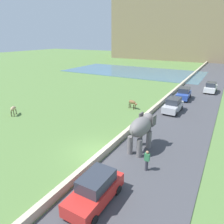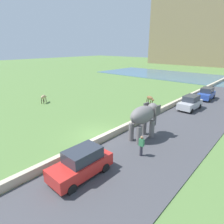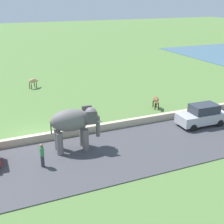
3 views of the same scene
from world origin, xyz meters
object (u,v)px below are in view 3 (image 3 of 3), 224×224
at_px(cow_brown, 156,100).
at_px(elephant, 74,123).
at_px(car_silver, 202,115).
at_px(person_beside_elephant, 42,155).
at_px(cow_tan, 33,81).

bearing_deg(cow_brown, elephant, -62.08).
bearing_deg(car_silver, cow_brown, -165.35).
relative_size(person_beside_elephant, cow_brown, 1.15).
distance_m(elephant, cow_tan, 16.62).
distance_m(elephant, car_silver, 10.84).
relative_size(elephant, cow_brown, 2.47).
bearing_deg(cow_brown, person_beside_elephant, -61.60).
xyz_separation_m(elephant, person_beside_elephant, (1.47, -2.53, -1.16)).
relative_size(person_beside_elephant, car_silver, 0.40).
bearing_deg(elephant, cow_tan, 179.75).
relative_size(person_beside_elephant, cow_tan, 1.22).
distance_m(car_silver, cow_tan, 19.72).
xyz_separation_m(person_beside_elephant, cow_brown, (-6.49, 12.00, -0.04)).
bearing_deg(person_beside_elephant, elephant, 120.18).
distance_m(person_beside_elephant, cow_tan, 18.24).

